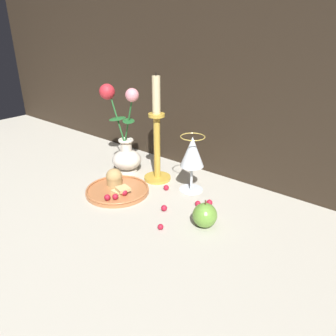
# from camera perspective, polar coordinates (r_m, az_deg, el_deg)

# --- Properties ---
(ground_plane) EXTENTS (2.40, 2.40, 0.00)m
(ground_plane) POSITION_cam_1_polar(r_m,az_deg,el_deg) (1.03, -4.09, -4.45)
(ground_plane) COLOR #B7B2A3
(ground_plane) RESTS_ON ground
(vase) EXTENTS (0.16, 0.10, 0.30)m
(vase) POSITION_cam_1_polar(r_m,az_deg,el_deg) (1.15, -7.57, 3.99)
(vase) COLOR silver
(vase) RESTS_ON ground_plane
(plate_with_pastries) EXTENTS (0.20, 0.20, 0.06)m
(plate_with_pastries) POSITION_cam_1_polar(r_m,az_deg,el_deg) (1.04, -8.92, -3.33)
(plate_with_pastries) COLOR #B77042
(plate_with_pastries) RESTS_ON ground_plane
(wine_glass) EXTENTS (0.08, 0.08, 0.18)m
(wine_glass) POSITION_cam_1_polar(r_m,az_deg,el_deg) (1.00, 4.23, 2.47)
(wine_glass) COLOR silver
(wine_glass) RESTS_ON ground_plane
(candlestick) EXTENTS (0.09, 0.09, 0.35)m
(candlestick) POSITION_cam_1_polar(r_m,az_deg,el_deg) (1.06, -1.95, 4.81)
(candlestick) COLOR gold
(candlestick) RESTS_ON ground_plane
(apple_beside_vase) EXTENTS (0.06, 0.06, 0.08)m
(apple_beside_vase) POSITION_cam_1_polar(r_m,az_deg,el_deg) (0.86, 6.42, -8.18)
(apple_beside_vase) COLOR #669938
(apple_beside_vase) RESTS_ON ground_plane
(berry_near_plate) EXTENTS (0.02, 0.02, 0.02)m
(berry_near_plate) POSITION_cam_1_polar(r_m,az_deg,el_deg) (0.93, -0.69, -6.99)
(berry_near_plate) COLOR #AD192D
(berry_near_plate) RESTS_ON ground_plane
(berry_front_center) EXTENTS (0.02, 0.02, 0.02)m
(berry_front_center) POSITION_cam_1_polar(r_m,az_deg,el_deg) (0.96, 5.22, -6.18)
(berry_front_center) COLOR #AD192D
(berry_front_center) RESTS_ON ground_plane
(berry_by_glass_stem) EXTENTS (0.02, 0.02, 0.02)m
(berry_by_glass_stem) POSITION_cam_1_polar(r_m,az_deg,el_deg) (0.85, -1.31, -10.21)
(berry_by_glass_stem) COLOR #AD192D
(berry_by_glass_stem) RESTS_ON ground_plane
(berry_under_candlestick) EXTENTS (0.02, 0.02, 0.02)m
(berry_under_candlestick) POSITION_cam_1_polar(r_m,az_deg,el_deg) (0.96, 7.22, -5.99)
(berry_under_candlestick) COLOR #AD192D
(berry_under_candlestick) RESTS_ON ground_plane
(berry_far_right) EXTENTS (0.02, 0.02, 0.02)m
(berry_far_right) POSITION_cam_1_polar(r_m,az_deg,el_deg) (1.04, -0.31, -3.44)
(berry_far_right) COLOR #AD192D
(berry_far_right) RESTS_ON ground_plane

